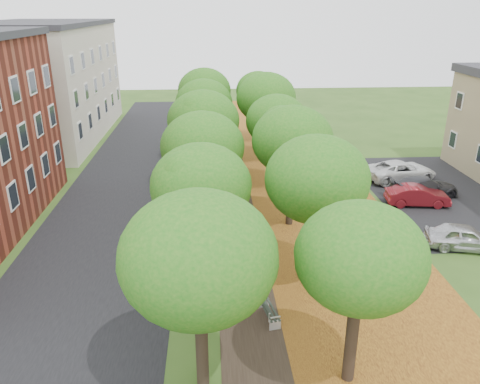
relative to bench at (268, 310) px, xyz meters
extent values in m
plane|color=#2D4C19|center=(-0.33, -3.37, -0.40)|extent=(120.00, 120.00, 0.00)
cube|color=black|center=(-7.83, 11.63, -0.40)|extent=(8.00, 70.00, 0.01)
cube|color=black|center=(-0.33, 11.63, -0.40)|extent=(3.20, 70.00, 0.01)
cube|color=#B37621|center=(4.67, 11.63, -0.40)|extent=(7.50, 70.00, 0.01)
cube|color=black|center=(13.17, 12.63, -0.40)|extent=(9.00, 16.00, 0.01)
cylinder|color=black|center=(-2.53, -3.37, 1.21)|extent=(0.40, 0.40, 3.23)
ellipsoid|color=#186415|center=(-2.53, -3.37, 4.23)|extent=(4.32, 4.32, 3.67)
cylinder|color=black|center=(-2.53, 2.63, 1.21)|extent=(0.40, 0.40, 3.23)
ellipsoid|color=#186415|center=(-2.53, 2.63, 4.23)|extent=(4.32, 4.32, 3.67)
cylinder|color=black|center=(-2.53, 8.63, 1.21)|extent=(0.40, 0.40, 3.23)
ellipsoid|color=#186415|center=(-2.53, 8.63, 4.23)|extent=(4.32, 4.32, 3.67)
cylinder|color=black|center=(-2.53, 14.63, 1.21)|extent=(0.40, 0.40, 3.23)
ellipsoid|color=#186415|center=(-2.53, 14.63, 4.23)|extent=(4.32, 4.32, 3.67)
cylinder|color=black|center=(-2.53, 20.63, 1.21)|extent=(0.40, 0.40, 3.23)
ellipsoid|color=#186415|center=(-2.53, 20.63, 4.23)|extent=(4.32, 4.32, 3.67)
cylinder|color=black|center=(-2.53, 26.63, 1.21)|extent=(0.40, 0.40, 3.23)
ellipsoid|color=#186415|center=(-2.53, 26.63, 4.23)|extent=(4.32, 4.32, 3.67)
cylinder|color=black|center=(2.27, -3.37, 1.21)|extent=(0.40, 0.40, 3.23)
ellipsoid|color=#186415|center=(2.27, -3.37, 4.23)|extent=(4.32, 4.32, 3.67)
cylinder|color=black|center=(2.27, 2.63, 1.21)|extent=(0.40, 0.40, 3.23)
ellipsoid|color=#186415|center=(2.27, 2.63, 4.23)|extent=(4.32, 4.32, 3.67)
cylinder|color=black|center=(2.27, 8.63, 1.21)|extent=(0.40, 0.40, 3.23)
ellipsoid|color=#186415|center=(2.27, 8.63, 4.23)|extent=(4.32, 4.32, 3.67)
cylinder|color=black|center=(2.27, 14.63, 1.21)|extent=(0.40, 0.40, 3.23)
ellipsoid|color=#186415|center=(2.27, 14.63, 4.23)|extent=(4.32, 4.32, 3.67)
cylinder|color=black|center=(2.27, 20.63, 1.21)|extent=(0.40, 0.40, 3.23)
ellipsoid|color=#186415|center=(2.27, 20.63, 4.23)|extent=(4.32, 4.32, 3.67)
cylinder|color=black|center=(2.27, 26.63, 1.21)|extent=(0.40, 0.40, 3.23)
ellipsoid|color=#186415|center=(2.27, 26.63, 4.23)|extent=(4.32, 4.32, 3.67)
cube|color=beige|center=(-17.33, 29.63, 4.60)|extent=(10.00, 20.00, 10.00)
cube|color=#2D2D33|center=(-17.33, 29.63, 9.80)|extent=(10.30, 20.30, 0.40)
cube|color=#28322A|center=(0.05, 0.01, 0.01)|extent=(0.72, 1.68, 0.04)
cube|color=#28322A|center=(-0.18, -0.03, 0.25)|extent=(0.35, 1.61, 0.24)
cube|color=silver|center=(0.20, -0.72, -0.20)|extent=(0.45, 0.14, 0.41)
cube|color=silver|center=(-0.09, 0.74, -0.20)|extent=(0.45, 0.14, 0.41)
cube|color=silver|center=(0.20, -0.72, 0.17)|extent=(0.41, 0.13, 0.04)
cube|color=silver|center=(-0.09, 0.74, 0.17)|extent=(0.41, 0.13, 0.04)
imported|color=#B8B8BD|center=(10.67, 5.10, 0.25)|extent=(4.11, 2.46, 1.31)
imported|color=maroon|center=(10.67, 10.80, 0.23)|extent=(3.96, 1.75, 1.27)
imported|color=#2E2E33|center=(11.70, 12.17, 0.25)|extent=(4.73, 2.51, 1.31)
imported|color=silver|center=(11.36, 15.33, 0.30)|extent=(5.39, 3.25, 1.40)
camera|label=1|loc=(-2.11, -15.34, 11.10)|focal=35.00mm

